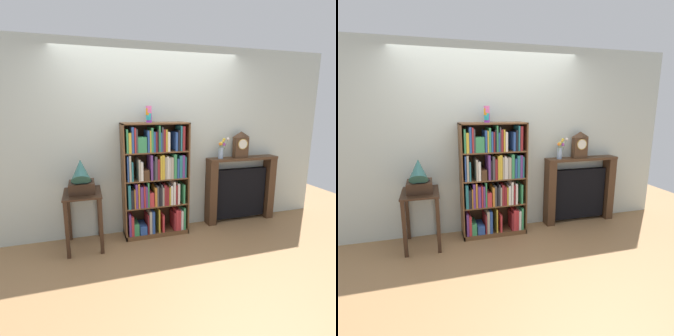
% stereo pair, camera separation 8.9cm
% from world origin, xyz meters
% --- Properties ---
extents(ground_plane, '(8.12, 6.40, 0.02)m').
position_xyz_m(ground_plane, '(0.00, 0.00, -0.01)').
color(ground_plane, '#997047').
extents(wall_back, '(5.12, 0.08, 2.60)m').
position_xyz_m(wall_back, '(0.21, 0.35, 1.30)').
color(wall_back, beige).
rests_on(wall_back, ground).
extents(bookshelf, '(0.89, 0.33, 1.57)m').
position_xyz_m(bookshelf, '(-0.01, 0.13, 0.76)').
color(bookshelf, brown).
rests_on(bookshelf, ground).
extents(cup_stack, '(0.08, 0.08, 0.21)m').
position_xyz_m(cup_stack, '(-0.07, 0.18, 1.68)').
color(cup_stack, purple).
rests_on(cup_stack, bookshelf).
extents(side_table_left, '(0.45, 0.55, 0.73)m').
position_xyz_m(side_table_left, '(-0.97, 0.03, 0.54)').
color(side_table_left, '#382316').
rests_on(side_table_left, ground).
extents(gramophone, '(0.31, 0.42, 0.49)m').
position_xyz_m(gramophone, '(-0.97, -0.02, 0.93)').
color(gramophone, '#382316').
rests_on(gramophone, side_table_left).
extents(fireplace_mantel, '(1.14, 0.21, 1.02)m').
position_xyz_m(fireplace_mantel, '(1.39, 0.22, 0.50)').
color(fireplace_mantel, '#472D1C').
rests_on(fireplace_mantel, ground).
extents(mantel_clock, '(0.21, 0.12, 0.39)m').
position_xyz_m(mantel_clock, '(1.35, 0.20, 1.22)').
color(mantel_clock, '#472D1C').
rests_on(mantel_clock, fireplace_mantel).
extents(flower_vase, '(0.16, 0.12, 0.31)m').
position_xyz_m(flower_vase, '(1.03, 0.20, 1.16)').
color(flower_vase, '#99B2D1').
rests_on(flower_vase, fireplace_mantel).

